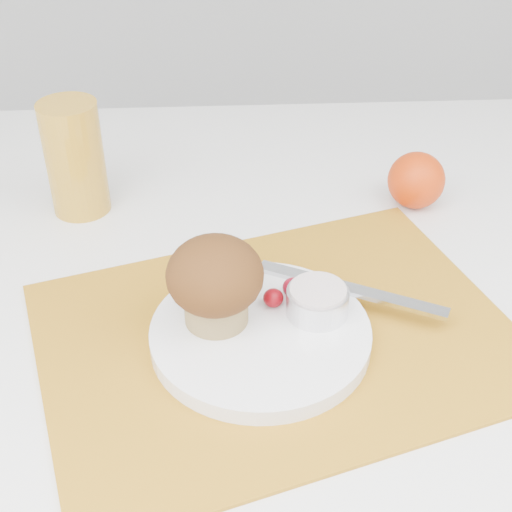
{
  "coord_description": "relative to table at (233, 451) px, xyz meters",
  "views": [
    {
      "loc": [
        -0.0,
        -0.64,
        1.24
      ],
      "look_at": [
        0.03,
        -0.04,
        0.8
      ],
      "focal_mm": 50.0,
      "sensor_mm": 36.0,
      "label": 1
    }
  ],
  "objects": [
    {
      "name": "table",
      "position": [
        0.0,
        0.0,
        0.0
      ],
      "size": [
        1.2,
        0.8,
        0.75
      ],
      "primitive_type": "cube",
      "color": "white",
      "rests_on": "ground"
    },
    {
      "name": "placemat",
      "position": [
        0.05,
        -0.16,
        0.38
      ],
      "size": [
        0.54,
        0.46,
        0.0
      ],
      "primitive_type": "cube",
      "rotation": [
        0.0,
        0.0,
        0.3
      ],
      "color": "#B57819",
      "rests_on": "table"
    },
    {
      "name": "plate",
      "position": [
        0.03,
        -0.17,
        0.39
      ],
      "size": [
        0.25,
        0.25,
        0.02
      ],
      "primitive_type": "cylinder",
      "rotation": [
        0.0,
        0.0,
        0.17
      ],
      "color": "white",
      "rests_on": "placemat"
    },
    {
      "name": "ramekin",
      "position": [
        0.09,
        -0.15,
        0.41
      ],
      "size": [
        0.08,
        0.08,
        0.03
      ],
      "primitive_type": "cylinder",
      "rotation": [
        0.0,
        0.0,
        0.33
      ],
      "color": "silver",
      "rests_on": "plate"
    },
    {
      "name": "cream",
      "position": [
        0.09,
        -0.15,
        0.42
      ],
      "size": [
        0.06,
        0.06,
        0.01
      ],
      "primitive_type": "cylinder",
      "rotation": [
        0.0,
        0.0,
        0.08
      ],
      "color": "silver",
      "rests_on": "ramekin"
    },
    {
      "name": "raspberry_near",
      "position": [
        0.04,
        -0.14,
        0.41
      ],
      "size": [
        0.02,
        0.02,
        0.02
      ],
      "primitive_type": "ellipsoid",
      "color": "#570207",
      "rests_on": "plate"
    },
    {
      "name": "raspberry_far",
      "position": [
        0.07,
        -0.12,
        0.41
      ],
      "size": [
        0.02,
        0.02,
        0.02
      ],
      "primitive_type": "ellipsoid",
      "color": "#5E020F",
      "rests_on": "plate"
    },
    {
      "name": "butter_knife",
      "position": [
        0.13,
        -0.12,
        0.4
      ],
      "size": [
        0.19,
        0.11,
        0.01
      ],
      "primitive_type": "cube",
      "rotation": [
        0.0,
        0.0,
        -0.47
      ],
      "color": "#B6B9BF",
      "rests_on": "plate"
    },
    {
      "name": "orange",
      "position": [
        0.24,
        0.08,
        0.41
      ],
      "size": [
        0.07,
        0.07,
        0.07
      ],
      "primitive_type": "sphere",
      "color": "#DB3C07",
      "rests_on": "table"
    },
    {
      "name": "juice_glass",
      "position": [
        -0.18,
        0.09,
        0.45
      ],
      "size": [
        0.07,
        0.07,
        0.14
      ],
      "primitive_type": "cylinder",
      "rotation": [
        0.0,
        0.0,
        -0.01
      ],
      "color": "gold",
      "rests_on": "table"
    },
    {
      "name": "muffin",
      "position": [
        -0.01,
        -0.16,
        0.44
      ],
      "size": [
        0.09,
        0.09,
        0.09
      ],
      "color": "#A1854E",
      "rests_on": "plate"
    }
  ]
}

